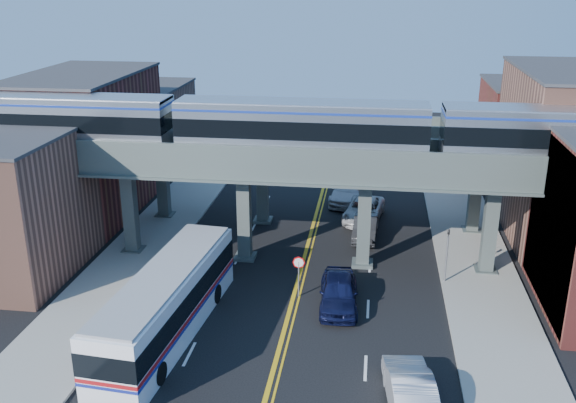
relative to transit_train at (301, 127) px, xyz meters
The scene contains 20 objects.
ground 12.30m from the transit_train, 88.61° to the right, with size 120.00×120.00×0.00m, color black.
sidewalk_west 14.75m from the transit_train, 169.97° to the left, with size 5.00×70.00×0.16m, color gray.
sidewalk_east 15.05m from the transit_train, ahead, with size 5.00×70.00×0.16m, color gray.
building_west_a 19.35m from the transit_train, 167.67° to the right, with size 8.00×10.00×9.00m, color brown.
building_west_b 20.34m from the transit_train, 156.39° to the left, with size 8.00×14.00×11.00m, color maroon.
building_west_c 28.37m from the transit_train, 131.08° to the left, with size 8.00×10.00×8.00m, color brown.
building_east_b 20.61m from the transit_train, 23.17° to the left, with size 8.00×14.00×12.00m, color brown.
building_east_c 28.53m from the transit_train, 48.32° to the left, with size 8.00×10.00×9.00m, color maroon.
mural_panel 15.95m from the transit_train, 15.18° to the right, with size 0.10×9.50×9.50m, color teal.
elevated_viaduct_near 2.88m from the transit_train, ahead, with size 52.00×3.60×7.40m.
elevated_viaduct_far 7.57m from the transit_train, 88.41° to the left, with size 52.00×3.60×7.40m.
transit_train is the anchor object (origin of this frame).
stop_sign 9.10m from the transit_train, 84.35° to the right, with size 0.76×0.09×2.63m.
traffic_signal 11.91m from the transit_train, 12.02° to the right, with size 0.15×0.18×4.10m.
transit_bus 13.97m from the transit_train, 120.49° to the right, with size 4.21×13.95×3.54m.
car_lane_a 10.68m from the transit_train, 63.37° to the right, with size 2.20×5.46×1.86m, color black.
car_lane_b 10.66m from the transit_train, 48.32° to the left, with size 1.68×4.81×1.59m, color #272729.
car_lane_c 12.65m from the transit_train, 64.37° to the left, with size 2.72×5.90×1.64m, color silver.
car_lane_d 15.55m from the transit_train, 78.64° to the left, with size 2.61×6.41×1.86m, color silver.
car_parked_curb 18.28m from the transit_train, 65.63° to the right, with size 1.94×5.55×1.83m, color #B8B7BD.
Camera 1 is at (4.41, -31.41, 18.41)m, focal length 40.00 mm.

